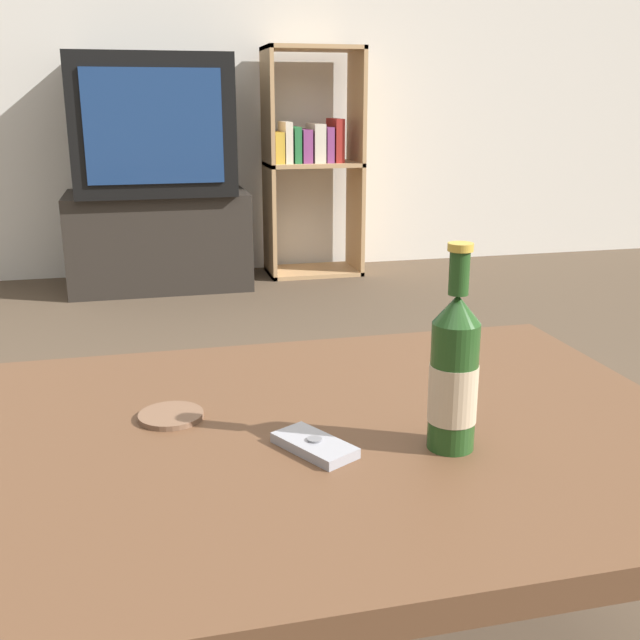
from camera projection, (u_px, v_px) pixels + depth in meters
The scene contains 8 objects.
back_wall at pixel (179, 10), 3.65m from camera, with size 8.00×0.05×2.60m.
coffee_table at pixel (338, 463), 1.09m from camera, with size 1.04×0.80×0.43m.
tv_stand at pixel (159, 240), 3.62m from camera, with size 0.85×0.48×0.46m.
television at pixel (152, 125), 3.46m from camera, with size 0.71×0.56×0.62m.
bookshelf at pixel (311, 157), 3.78m from camera, with size 0.48×0.30×1.13m.
beer_bottle at pixel (454, 374), 0.98m from camera, with size 0.06×0.06×0.28m.
cell_phone at pixel (314, 445), 1.00m from camera, with size 0.11×0.13×0.02m.
coaster at pixel (171, 416), 1.10m from camera, with size 0.10×0.10×0.01m.
Camera 1 is at (-0.26, -0.95, 0.87)m, focal length 42.00 mm.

